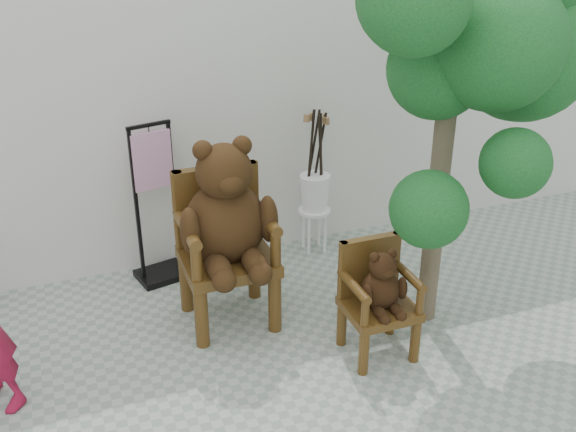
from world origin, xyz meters
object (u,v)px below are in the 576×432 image
object	(u,v)px
stool_bucket	(315,192)
chair_big	(226,223)
chair_small	(378,290)
display_stand	(158,222)
tree	(485,42)

from	to	relation	value
stool_bucket	chair_big	bearing A→B (deg)	-142.24
stool_bucket	chair_small	bearing A→B (deg)	-96.12
display_stand	stool_bucket	bearing A→B (deg)	-13.05
display_stand	stool_bucket	size ratio (longest dim) A/B	1.04
display_stand	tree	world-z (taller)	tree
display_stand	tree	size ratio (longest dim) A/B	0.48
chair_big	tree	bearing A→B (deg)	-19.69
chair_small	tree	size ratio (longest dim) A/B	0.29
chair_big	chair_small	size ratio (longest dim) A/B	1.76
chair_small	tree	xyz separation A→B (m)	(0.83, 0.19, 1.78)
chair_small	stool_bucket	world-z (taller)	stool_bucket
chair_small	stool_bucket	bearing A→B (deg)	83.88
stool_bucket	tree	world-z (taller)	tree
tree	display_stand	bearing A→B (deg)	145.33
display_stand	tree	distance (m)	3.19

